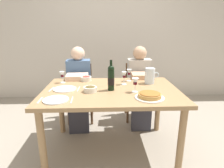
{
  "coord_description": "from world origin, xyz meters",
  "views": [
    {
      "loc": [
        -0.07,
        -2.02,
        1.43
      ],
      "look_at": [
        0.01,
        -0.05,
        0.84
      ],
      "focal_mm": 30.69,
      "sensor_mm": 36.0,
      "label": 1
    }
  ],
  "objects": [
    {
      "name": "wine_glass_centre",
      "position": [
        0.24,
        0.34,
        0.87
      ],
      "size": [
        0.06,
        0.06,
        0.15
      ],
      "color": "silver",
      "rests_on": "dining_table"
    },
    {
      "name": "chair_right",
      "position": [
        0.45,
        0.9,
        0.5
      ],
      "size": [
        0.41,
        0.41,
        0.87
      ],
      "rotation": [
        0.0,
        0.0,
        3.12
      ],
      "color": "brown",
      "rests_on": "ground"
    },
    {
      "name": "fork_left_setting",
      "position": [
        -0.68,
        -0.31,
        0.76
      ],
      "size": [
        0.02,
        0.16,
        0.0
      ],
      "primitive_type": "cube",
      "rotation": [
        0.0,
        0.0,
        1.58
      ],
      "color": "silver",
      "rests_on": "dining_table"
    },
    {
      "name": "salad_bowl",
      "position": [
        -0.31,
        0.38,
        0.79
      ],
      "size": [
        0.14,
        0.14,
        0.06
      ],
      "color": "silver",
      "rests_on": "dining_table"
    },
    {
      "name": "wine_glass_right_diner",
      "position": [
        -0.59,
        0.29,
        0.86
      ],
      "size": [
        0.06,
        0.06,
        0.14
      ],
      "color": "silver",
      "rests_on": "dining_table"
    },
    {
      "name": "wine_glass_left_diner",
      "position": [
        0.25,
        -0.1,
        0.87
      ],
      "size": [
        0.07,
        0.07,
        0.15
      ],
      "color": "silver",
      "rests_on": "dining_table"
    },
    {
      "name": "knife_left_setting",
      "position": [
        -0.38,
        -0.31,
        0.76
      ],
      "size": [
        0.02,
        0.18,
        0.0
      ],
      "primitive_type": "cube",
      "rotation": [
        0.0,
        0.0,
        1.63
      ],
      "color": "silver",
      "rests_on": "dining_table"
    },
    {
      "name": "chair_left",
      "position": [
        -0.45,
        0.87,
        0.5
      ],
      "size": [
        0.42,
        0.42,
        0.87
      ],
      "rotation": [
        0.0,
        0.0,
        3.19
      ],
      "color": "brown",
      "rests_on": "ground"
    },
    {
      "name": "wine_bottle",
      "position": [
        0.0,
        -0.02,
        0.9
      ],
      "size": [
        0.07,
        0.07,
        0.33
      ],
      "color": "black",
      "rests_on": "dining_table"
    },
    {
      "name": "dinner_plate_left_setting",
      "position": [
        -0.53,
        -0.31,
        0.77
      ],
      "size": [
        0.24,
        0.24,
        0.01
      ],
      "primitive_type": "cylinder",
      "color": "silver",
      "rests_on": "dining_table"
    },
    {
      "name": "dinner_plate_right_setting",
      "position": [
        -0.51,
        0.02,
        0.77
      ],
      "size": [
        0.25,
        0.25,
        0.01
      ],
      "primitive_type": "cylinder",
      "color": "white",
      "rests_on": "dining_table"
    },
    {
      "name": "diner_right",
      "position": [
        0.45,
        0.66,
        0.62
      ],
      "size": [
        0.34,
        0.51,
        1.16
      ],
      "rotation": [
        0.0,
        0.0,
        3.12
      ],
      "color": "#B7B2A8",
      "rests_on": "ground"
    },
    {
      "name": "ground_plane",
      "position": [
        0.0,
        0.0,
        0.0
      ],
      "size": [
        8.0,
        8.0,
        0.0
      ],
      "primitive_type": "plane",
      "color": "gray"
    },
    {
      "name": "wine_glass_spare",
      "position": [
        0.16,
        0.19,
        0.87
      ],
      "size": [
        0.06,
        0.06,
        0.16
      ],
      "color": "silver",
      "rests_on": "dining_table"
    },
    {
      "name": "dining_table",
      "position": [
        0.0,
        0.0,
        0.67
      ],
      "size": [
        1.5,
        1.0,
        0.76
      ],
      "color": "#9E7A51",
      "rests_on": "ground"
    },
    {
      "name": "diner_left",
      "position": [
        -0.44,
        0.63,
        0.62
      ],
      "size": [
        0.35,
        0.52,
        1.16
      ],
      "rotation": [
        0.0,
        0.0,
        3.19
      ],
      "color": "#4C6B93",
      "rests_on": "ground"
    },
    {
      "name": "knife_right_setting",
      "position": [
        -0.36,
        0.02,
        0.76
      ],
      "size": [
        0.02,
        0.18,
        0.0
      ],
      "primitive_type": "cube",
      "rotation": [
        0.0,
        0.0,
        1.52
      ],
      "color": "silver",
      "rests_on": "dining_table"
    },
    {
      "name": "back_wall",
      "position": [
        0.0,
        1.9,
        1.4
      ],
      "size": [
        8.0,
        0.1,
        2.8
      ],
      "primitive_type": "cube",
      "color": "beige",
      "rests_on": "ground"
    },
    {
      "name": "olive_bowl",
      "position": [
        -0.23,
        -0.07,
        0.79
      ],
      "size": [
        0.14,
        0.14,
        0.06
      ],
      "color": "silver",
      "rests_on": "dining_table"
    },
    {
      "name": "spoon_right_setting",
      "position": [
        -0.66,
        0.02,
        0.76
      ],
      "size": [
        0.03,
        0.16,
        0.0
      ],
      "primitive_type": "cube",
      "rotation": [
        0.0,
        0.0,
        1.46
      ],
      "color": "silver",
      "rests_on": "dining_table"
    },
    {
      "name": "baked_tart",
      "position": [
        0.37,
        -0.28,
        0.79
      ],
      "size": [
        0.29,
        0.29,
        0.06
      ],
      "color": "white",
      "rests_on": "dining_table"
    },
    {
      "name": "water_pitcher",
      "position": [
        0.48,
        0.23,
        0.84
      ],
      "size": [
        0.17,
        0.12,
        0.19
      ],
      "color": "silver",
      "rests_on": "dining_table"
    }
  ]
}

